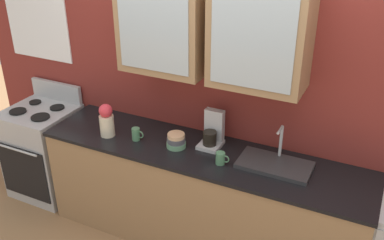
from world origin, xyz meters
The scene contains 10 objects.
ground_plane centered at (0.00, 0.00, 0.00)m, with size 10.00×10.00×0.00m, color #936B47.
back_wall_unit centered at (-0.01, 0.31, 1.48)m, with size 4.81×0.46×2.78m.
counter centered at (0.00, 0.00, 0.44)m, with size 2.65×0.63×0.88m.
stove_range centered at (-1.67, 0.00, 0.45)m, with size 0.60×0.63×1.06m.
sink_faucet centered at (0.57, 0.04, 0.90)m, with size 0.53×0.30×0.29m.
bowl_stack centered at (-0.21, -0.02, 0.94)m, with size 0.16×0.16×0.12m.
vase centered at (-0.81, -0.10, 1.02)m, with size 0.12×0.12×0.28m.
cup_near_sink centered at (0.20, -0.10, 0.93)m, with size 0.11×0.07×0.09m.
cup_near_bowls centered at (-0.55, -0.07, 0.93)m, with size 0.11×0.07×0.10m.
coffee_maker centered at (0.03, 0.13, 0.99)m, with size 0.17×0.20×0.29m.
Camera 1 is at (1.22, -2.67, 2.67)m, focal length 41.22 mm.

